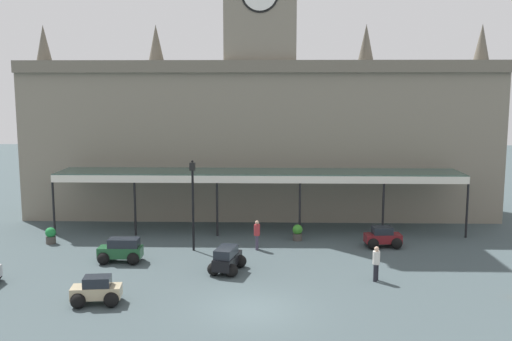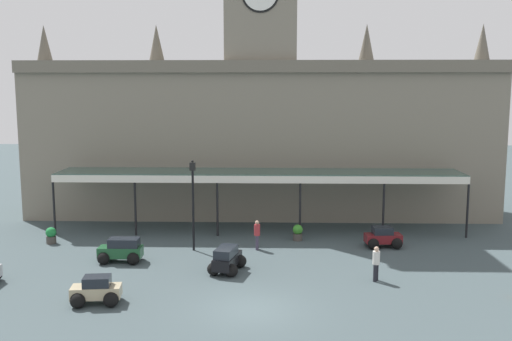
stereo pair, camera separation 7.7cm
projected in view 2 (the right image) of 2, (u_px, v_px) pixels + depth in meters
The scene contains 12 objects.
ground_plane at pixel (252, 310), 23.48m from camera, with size 140.00×140.00×0.00m, color #3E4C4F.
station_building at pixel (261, 127), 40.67m from camera, with size 32.57×5.90×18.73m.
entrance_canopy at pixel (259, 174), 35.92m from camera, with size 25.43×3.26×3.83m.
car_green_estate at pixel (121, 251), 29.86m from camera, with size 2.25×1.54×1.27m.
car_maroon_sedan at pixel (383, 239), 32.67m from camera, with size 2.12×1.63×1.19m.
car_black_estate at pixel (227, 260), 28.29m from camera, with size 1.86×2.39×1.27m.
car_beige_sedan at pixel (96, 292), 24.07m from camera, with size 2.14×1.67×1.19m.
pedestrian_near_entrance at pixel (376, 262), 26.85m from camera, with size 0.34×0.36×1.67m.
pedestrian_crossing_forecourt at pixel (257, 234), 32.14m from camera, with size 0.34×0.39×1.67m.
victorian_lamppost at pixel (193, 195), 31.65m from camera, with size 0.30×0.30×5.10m.
planter_forecourt_centre at pixel (298, 232), 34.14m from camera, with size 0.60×0.60×0.96m.
planter_by_canopy at pixel (51, 235), 33.47m from camera, with size 0.60×0.60×0.96m.
Camera 2 is at (0.83, -22.42, 8.98)m, focal length 40.18 mm.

